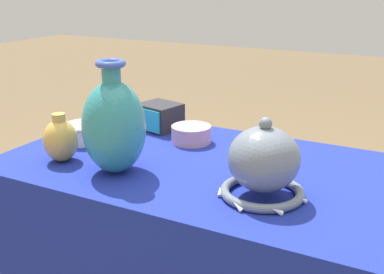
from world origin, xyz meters
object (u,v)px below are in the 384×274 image
Objects in this scene: cup_wide_porcelain at (84,132)px; jar_round_ochre at (61,140)px; vase_tall_bulbous at (114,126)px; pot_squat_rose at (191,134)px; vase_dome_bell at (264,165)px; mosaic_tile_box at (159,117)px.

cup_wide_porcelain is 0.16m from jar_round_ochre.
pot_squat_rose is (0.06, 0.30, -0.10)m from vase_tall_bulbous.
jar_round_ochre is (-0.58, -0.04, -0.02)m from vase_dome_bell.
vase_tall_bulbous is 2.16× the size of jar_round_ochre.
mosaic_tile_box is at bearing 104.17° from vase_tall_bulbous.
cup_wide_porcelain is (-0.23, 0.15, -0.09)m from vase_tall_bulbous.
vase_dome_bell is (0.40, 0.04, -0.05)m from vase_tall_bulbous.
vase_dome_bell reaches higher than cup_wide_porcelain.
vase_tall_bulbous is at bearing 2.34° from jar_round_ochre.
vase_dome_bell is 1.72× the size of cup_wide_porcelain.
cup_wide_porcelain is at bearing -151.93° from pot_squat_rose.
vase_dome_bell is at bearing 5.22° from vase_tall_bulbous.
pot_squat_rose is 1.01× the size of cup_wide_porcelain.
vase_dome_bell is 0.43m from pot_squat_rose.
mosaic_tile_box is (-0.09, 0.37, -0.08)m from vase_tall_bulbous.
vase_tall_bulbous is 1.98× the size of mosaic_tile_box.
vase_tall_bulbous is at bearing -174.78° from vase_dome_bell.
vase_dome_bell is 1.54× the size of jar_round_ochre.
vase_tall_bulbous is 0.29m from cup_wide_porcelain.
pot_squat_rose is at bearing -10.77° from mosaic_tile_box.
cup_wide_porcelain is at bearing 107.50° from jar_round_ochre.
jar_round_ochre is (-0.25, -0.31, 0.04)m from pot_squat_rose.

